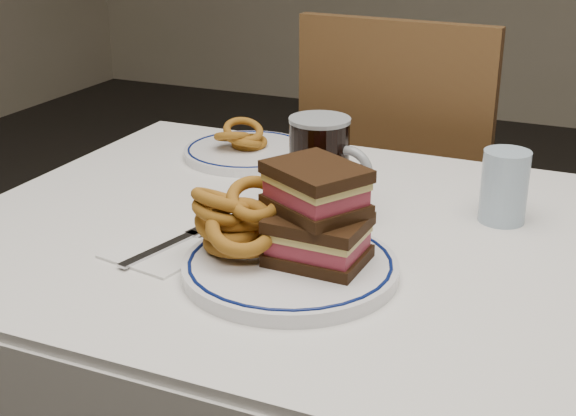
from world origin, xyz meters
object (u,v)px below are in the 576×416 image
at_px(chair_far, 406,196).
at_px(reuben_sandwich, 317,214).
at_px(far_plate, 248,152).
at_px(main_plate, 290,267).
at_px(beer_mug, 321,167).

xyz_separation_m(chair_far, reuben_sandwich, (0.12, -0.89, 0.30)).
bearing_deg(far_plate, main_plate, -57.25).
bearing_deg(far_plate, beer_mug, -42.81).
xyz_separation_m(chair_far, main_plate, (0.09, -0.91, 0.23)).
relative_size(chair_far, far_plate, 3.93).
relative_size(main_plate, reuben_sandwich, 1.85).
xyz_separation_m(chair_far, far_plate, (-0.19, -0.48, 0.23)).
bearing_deg(far_plate, reuben_sandwich, -53.16).
relative_size(reuben_sandwich, far_plate, 0.64).
height_order(main_plate, far_plate, main_plate).
bearing_deg(reuben_sandwich, chair_far, 97.51).
relative_size(beer_mug, far_plate, 0.64).
bearing_deg(reuben_sandwich, main_plate, -140.80).
distance_m(chair_far, far_plate, 0.56).
xyz_separation_m(main_plate, far_plate, (-0.28, 0.43, -0.00)).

